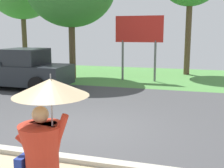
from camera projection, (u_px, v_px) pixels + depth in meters
name	position (u px, v px, depth m)	size (l,w,h in m)	color
ground_plane	(114.00, 104.00, 10.72)	(40.00, 22.00, 0.20)	#424244
monk_pedestrian	(45.00, 151.00, 3.75)	(1.06, 0.97, 2.13)	#B22D1E
pickup_truck	(17.00, 70.00, 13.55)	(5.20, 2.28, 1.88)	#23282D
roadside_billboard	(139.00, 34.00, 15.26)	(2.60, 0.12, 3.50)	slate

